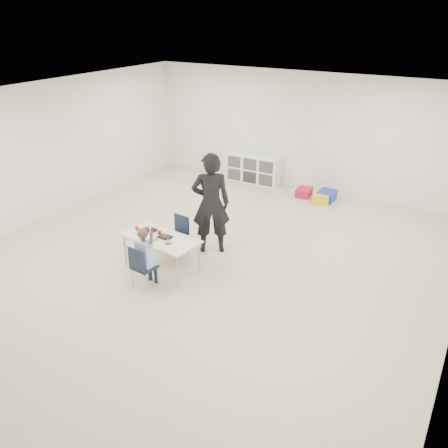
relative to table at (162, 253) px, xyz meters
The scene contains 16 objects.
room 1.30m from the table, 44.20° to the left, with size 9.00×9.02×2.80m.
table is the anchor object (origin of this frame).
chair_near 0.57m from the table, 81.02° to the right, with size 0.35×0.33×0.73m, color black, non-canonical shape.
chair_far 0.57m from the table, 98.98° to the left, with size 0.35×0.33×0.73m, color black, non-canonical shape.
child 0.63m from the table, 81.02° to the right, with size 0.49×0.49×1.15m, color #A0B2D9, non-canonical shape.
lunch_tray_near 0.32m from the table, 27.33° to the left, with size 0.22×0.16×0.03m, color black.
lunch_tray_far 0.47m from the table, 158.34° to the left, with size 0.22×0.16×0.03m, color black.
milk_carton 0.38m from the table, 97.45° to the right, with size 0.07×0.07×0.10m, color white.
bread_roll 0.43m from the table, 26.21° to the right, with size 0.09×0.09×0.07m, color tan.
apple_near 0.36m from the table, 135.01° to the left, with size 0.07×0.07×0.07m, color #9A0E10.
apple_far 0.62m from the table, behind, with size 0.07×0.07×0.07m, color #9A0E10.
cubby_shelf 4.82m from the table, 98.31° to the left, with size 1.40×0.40×0.70m, color white.
adult 1.25m from the table, 70.52° to the left, with size 0.68×0.45×1.87m, color black.
bin_red 4.55m from the table, 79.60° to the left, with size 0.32×0.41×0.20m, color #AF112B.
bin_yellow 4.51m from the table, 73.02° to the left, with size 0.36×0.47×0.23m, color gold.
bin_blue 4.68m from the table, 72.91° to the left, with size 0.37×0.47×0.23m, color #1827B7.
Camera 1 is at (3.99, -6.07, 4.12)m, focal length 38.00 mm.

